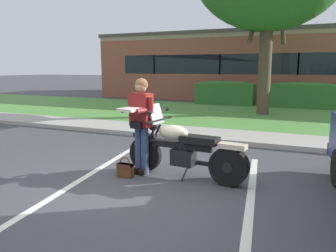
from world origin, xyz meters
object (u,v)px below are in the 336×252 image
rider_person (141,118)px  brick_building (302,66)px  motorcycle (189,151)px  hedge_center_left (303,95)px  hedge_left (225,92)px  handbag (125,169)px

rider_person → brick_building: brick_building is taller
rider_person → brick_building: bearing=83.7°
motorcycle → hedge_center_left: bearing=82.9°
hedge_left → handbag: bearing=-84.0°
motorcycle → hedge_center_left: motorcycle is taller
hedge_center_left → brick_building: bearing=93.4°
motorcycle → hedge_left: bearing=101.2°
handbag → rider_person: bearing=62.1°
rider_person → handbag: rider_person is taller
brick_building → motorcycle: bearing=-93.5°
motorcycle → hedge_center_left: 11.51m
motorcycle → brick_building: size_ratio=0.09×
handbag → hedge_left: size_ratio=0.12×
rider_person → brick_building: 17.76m
rider_person → handbag: size_ratio=4.74×
rider_person → hedge_left: size_ratio=0.58×
rider_person → hedge_left: (-1.40, 11.51, -0.36)m
brick_building → rider_person: bearing=-96.3°
handbag → motorcycle: bearing=20.6°
handbag → hedge_center_left: size_ratio=0.12×
handbag → brick_building: 18.14m
hedge_center_left → brick_building: (-0.36, 6.12, 1.35)m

